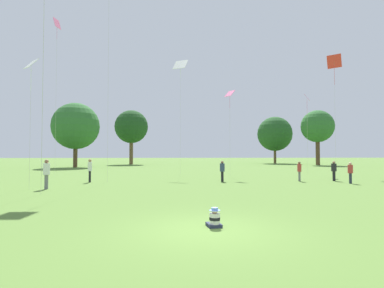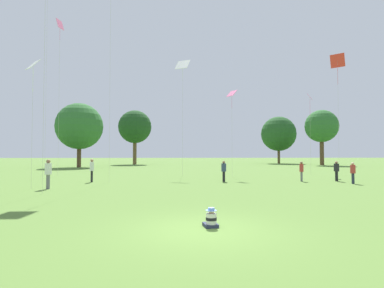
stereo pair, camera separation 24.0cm
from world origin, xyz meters
name	(u,v)px [view 1 (the left image)]	position (x,y,z in m)	size (l,w,h in m)	color
ground_plane	(206,230)	(0.00, 0.00, 0.00)	(300.00, 300.00, 0.00)	#567A33
seated_toddler	(214,219)	(0.31, 0.37, 0.24)	(0.47, 0.55, 0.60)	#282D47
person_standing_0	(299,169)	(9.18, 14.68, 0.95)	(0.44, 0.44, 1.58)	slate
person_standing_1	(222,169)	(2.99, 14.80, 0.96)	(0.53, 0.53, 1.63)	black
person_standing_2	(46,172)	(-8.73, 10.53, 1.09)	(0.54, 0.54, 1.84)	slate
person_standing_3	(90,168)	(-7.27, 14.91, 1.09)	(0.42, 0.42, 1.78)	black
person_standing_4	(334,169)	(12.09, 14.78, 0.94)	(0.47, 0.47, 1.60)	black
person_standing_5	(350,171)	(12.16, 12.66, 0.93)	(0.49, 0.49, 1.57)	#282D42
kite_3	(230,96)	(4.58, 19.74, 7.75)	(1.04, 1.10, 8.32)	pink
kite_4	(307,100)	(13.38, 22.20, 7.88)	(0.84, 0.94, 8.55)	pink
kite_6	(180,66)	(-0.11, 22.41, 11.34)	(1.67, 1.45, 12.09)	white
kite_7	(334,64)	(16.39, 22.09, 11.87)	(1.41, 1.30, 12.77)	red
kite_8	(31,68)	(-9.85, 10.72, 7.62)	(1.06, 1.04, 8.21)	white
kite_9	(57,30)	(-12.35, 21.40, 14.42)	(0.50, 1.00, 15.56)	pink
distant_tree_0	(275,134)	(22.32, 57.74, 6.69)	(7.79, 7.79, 10.59)	brown
distant_tree_1	(131,127)	(-9.41, 54.06, 7.76)	(6.85, 6.85, 11.24)	brown
distant_tree_2	(76,126)	(-16.53, 40.78, 6.64)	(7.50, 7.50, 10.41)	brown
distant_tree_3	(317,127)	(27.19, 47.49, 7.46)	(6.23, 6.23, 10.64)	brown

